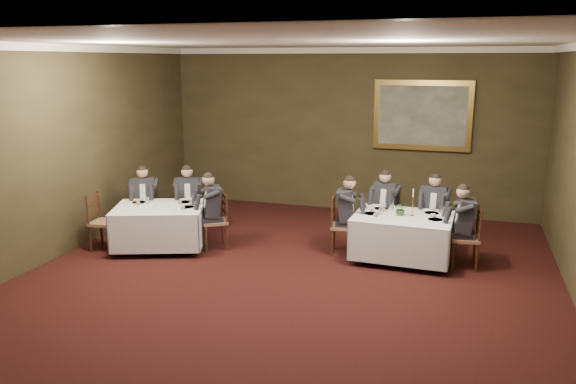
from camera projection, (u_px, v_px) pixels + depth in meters
The scene contains 27 objects.
ground at pixel (273, 296), 7.90m from camera, with size 10.00×10.00×0.00m, color black.
ceiling at pixel (271, 39), 7.09m from camera, with size 8.00×10.00×0.10m, color silver.
back_wall at pixel (348, 131), 12.13m from camera, with size 8.00×0.10×3.50m, color #302B18.
left_wall at pixel (28, 159), 8.68m from camera, with size 0.10×10.00×3.50m, color #302B18.
crown_molding at pixel (271, 44), 7.11m from camera, with size 8.00×10.00×0.12m.
table_main at pixel (402, 234), 9.25m from camera, with size 1.63×1.27×0.67m.
table_second at pixel (160, 224), 9.81m from camera, with size 1.84×1.62×0.67m.
chair_main_backleft at pixel (385, 228), 10.17m from camera, with size 0.53×0.51×1.00m.
diner_main_backleft at pixel (385, 216), 10.11m from camera, with size 0.50×0.56×1.35m.
chair_main_backright at pixel (433, 232), 9.89m from camera, with size 0.50×0.48×1.00m.
diner_main_backright at pixel (434, 220), 9.83m from camera, with size 0.47×0.53×1.35m.
chair_main_endleft at pixel (343, 237), 9.61m from camera, with size 0.48×0.49×1.00m.
diner_main_endleft at pixel (344, 225), 9.56m from camera, with size 0.53×0.46×1.35m.
chair_main_endright at pixel (465, 250), 8.96m from camera, with size 0.46×0.48×1.00m.
diner_main_endright at pixel (465, 237), 8.91m from camera, with size 0.52×0.45×1.35m.
chair_sec_backleft at pixel (146, 221), 10.60m from camera, with size 0.57×0.55×1.00m.
diner_sec_backleft at pixel (145, 209), 10.54m from camera, with size 0.55×0.60×1.35m.
chair_sec_backright at pixel (190, 220), 10.63m from camera, with size 0.56×0.55×1.00m.
diner_sec_backright at pixel (189, 209), 10.57m from camera, with size 0.55×0.59×1.35m.
chair_sec_endright at pixel (215, 232), 9.89m from camera, with size 0.59×0.60×1.00m.
diner_sec_endright at pixel (214, 220), 9.83m from camera, with size 0.62×0.60×1.35m.
chair_sec_endleft at pixel (105, 234), 9.82m from camera, with size 0.47×0.49×1.00m.
centerpiece at pixel (401, 208), 9.17m from camera, with size 0.22×0.19×0.25m, color #2D5926.
candlestick at pixel (413, 206), 9.13m from camera, with size 0.07×0.07×0.47m.
place_setting_table_main at pixel (384, 206), 9.62m from camera, with size 0.33×0.31×0.14m.
place_setting_table_second at pixel (142, 200), 10.04m from camera, with size 0.33×0.31×0.14m.
painting at pixel (422, 116), 11.52m from camera, with size 1.98×0.09×1.43m.
Camera 1 is at (2.45, -6.93, 3.25)m, focal length 35.00 mm.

